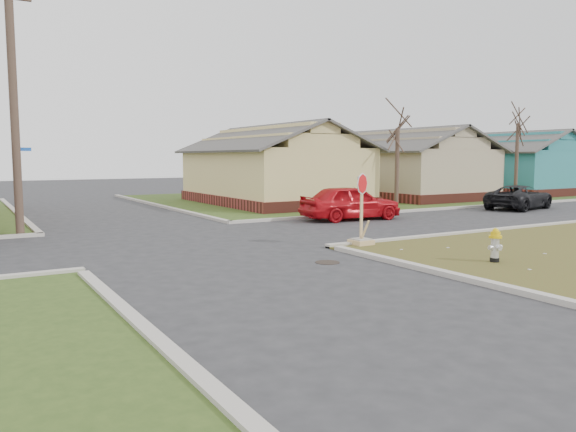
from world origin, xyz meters
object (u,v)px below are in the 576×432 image
fire_hydrant (495,243)px  stop_sign (361,229)px  dark_pickup (520,197)px  red_sedan (350,202)px  utility_pole (14,100)px

fire_hydrant → stop_sign: stop_sign is taller
dark_pickup → red_sedan: bearing=74.0°
fire_hydrant → dark_pickup: 16.77m
dark_pickup → utility_pole: bearing=71.4°
stop_sign → fire_hydrant: bearing=-76.4°
fire_hydrant → stop_sign: 4.20m
stop_sign → dark_pickup: size_ratio=0.49×
utility_pole → stop_sign: (8.84, -7.68, -4.14)m
red_sedan → utility_pole: bearing=88.0°
dark_pickup → stop_sign: bearing=97.0°
red_sedan → dark_pickup: size_ratio=0.99×
stop_sign → utility_pole: bearing=136.5°
stop_sign → red_sedan: 7.34m
red_sedan → dark_pickup: (10.76, -0.45, -0.13)m
stop_sign → dark_pickup: stop_sign is taller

